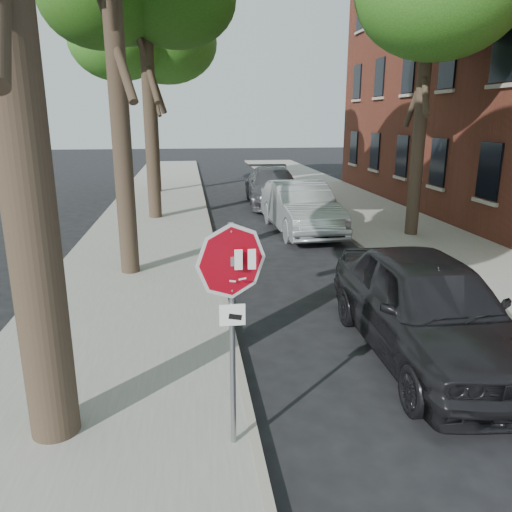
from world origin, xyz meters
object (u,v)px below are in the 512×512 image
(car_a, at_px, (427,307))
(car_b, at_px, (301,208))
(tree_far, at_px, (150,43))
(stop_sign, at_px, (232,294))
(car_c, at_px, (273,187))

(car_a, xyz_separation_m, car_b, (0.00, 9.23, -0.01))
(car_b, bearing_deg, tree_far, 115.65)
(stop_sign, bearing_deg, car_b, 73.68)
(car_b, bearing_deg, car_a, -92.69)
(stop_sign, xyz_separation_m, car_c, (3.30, 16.91, -1.14))
(tree_far, xyz_separation_m, car_c, (5.32, -4.23, -6.41))
(stop_sign, relative_size, tree_far, 0.28)
(stop_sign, height_order, car_c, stop_sign)
(stop_sign, distance_m, car_c, 17.27)
(tree_far, distance_m, car_c, 9.34)
(car_b, distance_m, car_c, 5.64)
(stop_sign, distance_m, car_a, 4.03)
(tree_far, relative_size, car_c, 1.68)
(tree_far, distance_m, car_a, 20.82)
(tree_far, distance_m, car_b, 12.90)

